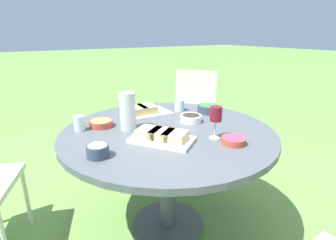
% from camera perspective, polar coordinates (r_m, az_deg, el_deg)
% --- Properties ---
extents(ground_plane, '(40.00, 40.00, 0.00)m').
position_cam_1_polar(ground_plane, '(1.97, -0.00, -21.82)').
color(ground_plane, '#668E42').
extents(dining_table, '(1.29, 1.29, 0.71)m').
position_cam_1_polar(dining_table, '(1.64, -0.00, -5.28)').
color(dining_table, '#4C4C51').
rests_on(dining_table, ground_plane).
extents(chair_near_right, '(0.61, 0.61, 0.89)m').
position_cam_1_polar(chair_near_right, '(2.80, 5.69, 2.94)').
color(chair_near_right, beige).
rests_on(chair_near_right, ground_plane).
extents(water_pitcher, '(0.10, 0.10, 0.23)m').
position_cam_1_polar(water_pitcher, '(1.59, -8.78, 1.95)').
color(water_pitcher, silver).
rests_on(water_pitcher, dining_table).
extents(wine_glass, '(0.07, 0.07, 0.18)m').
position_cam_1_polar(wine_glass, '(1.44, 10.38, 0.99)').
color(wine_glass, silver).
rests_on(wine_glass, dining_table).
extents(platter_bread_main, '(0.33, 0.24, 0.07)m').
position_cam_1_polar(platter_bread_main, '(1.87, -5.15, 1.91)').
color(platter_bread_main, white).
rests_on(platter_bread_main, dining_table).
extents(platter_charcuterie, '(0.35, 0.38, 0.06)m').
position_cam_1_polar(platter_charcuterie, '(1.42, -1.38, -3.58)').
color(platter_charcuterie, white).
rests_on(platter_charcuterie, dining_table).
extents(bowl_fries, '(0.14, 0.14, 0.04)m').
position_cam_1_polar(bowl_fries, '(1.69, -14.34, -0.65)').
color(bowl_fries, '#B74733').
rests_on(bowl_fries, dining_table).
extents(bowl_salad, '(0.15, 0.15, 0.06)m').
position_cam_1_polar(bowl_salad, '(1.95, 8.70, 2.53)').
color(bowl_salad, '#334256').
rests_on(bowl_salad, dining_table).
extents(bowl_olives, '(0.14, 0.14, 0.05)m').
position_cam_1_polar(bowl_olives, '(1.73, 5.01, 0.44)').
color(bowl_olives, white).
rests_on(bowl_olives, dining_table).
extents(bowl_dip_red, '(0.13, 0.13, 0.04)m').
position_cam_1_polar(bowl_dip_red, '(1.43, 14.08, -4.29)').
color(bowl_dip_red, '#B74733').
rests_on(bowl_dip_red, dining_table).
extents(bowl_dip_cream, '(0.11, 0.11, 0.06)m').
position_cam_1_polar(bowl_dip_cream, '(1.29, -15.04, -6.37)').
color(bowl_dip_cream, '#334256').
rests_on(bowl_dip_cream, dining_table).
extents(cup_water_near, '(0.07, 0.07, 0.08)m').
position_cam_1_polar(cup_water_near, '(1.97, 2.51, 3.24)').
color(cup_water_near, silver).
rests_on(cup_water_near, dining_table).
extents(cup_water_far, '(0.06, 0.06, 0.09)m').
position_cam_1_polar(cup_water_far, '(1.65, -18.74, -0.68)').
color(cup_water_far, silver).
rests_on(cup_water_far, dining_table).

